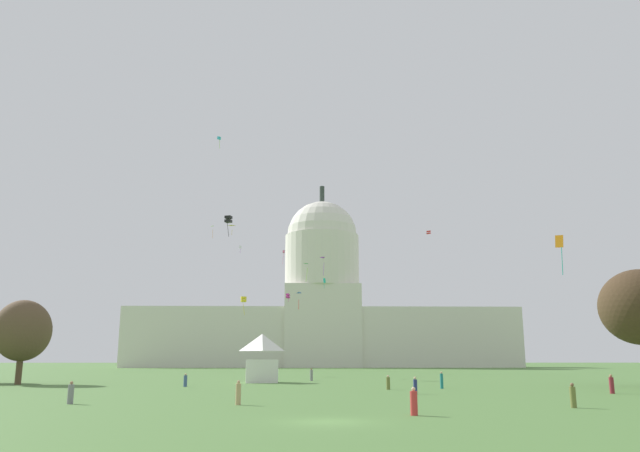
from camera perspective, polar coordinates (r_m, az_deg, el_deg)
name	(u,v)px	position (r m, az deg, el deg)	size (l,w,h in m)	color
ground_plane	(329,422)	(33.23, 0.81, -17.63)	(800.00, 800.00, 0.00)	#4C7538
capitol_building	(322,311)	(221.47, 0.19, -7.89)	(135.71, 26.70, 65.54)	silver
event_tent	(262,358)	(84.66, -5.40, -12.04)	(4.78, 4.86, 6.38)	white
tree_west_far	(23,331)	(86.71, -25.75, -8.70)	(8.96, 9.34, 10.38)	brown
person_olive_edge_east	(388,383)	(66.27, 6.32, -14.23)	(0.44, 0.44, 1.46)	olive
person_grey_back_right	(71,394)	(48.83, -22.04, -14.17)	(0.51, 0.51, 1.58)	gray
person_red_back_left	(414,403)	(37.00, 8.67, -15.83)	(0.53, 0.53, 1.58)	red
person_teal_aisle_center	(442,381)	(69.14, 11.18, -13.83)	(0.46, 0.46, 1.78)	#1E757A
person_denim_mid_right	(185,381)	(73.91, -12.33, -13.79)	(0.42, 0.42, 1.49)	#3D5684
person_navy_mid_left	(415,386)	(58.19, 8.80, -14.40)	(0.35, 0.35, 1.55)	navy
person_maroon_near_tent	(612,385)	(64.34, 25.34, -13.12)	(0.43, 0.43, 1.72)	maroon
person_tan_lawn_far_right	(238,394)	(44.98, -7.55, -15.10)	(0.51, 0.51, 1.67)	tan
person_grey_front_left	(311,375)	(90.78, -0.80, -13.61)	(0.51, 0.51, 1.76)	gray
person_olive_deep_crowd	(573,396)	(45.22, 22.33, -14.36)	(0.48, 0.48, 1.59)	olive
kite_magenta_mid	(288,296)	(193.36, -2.99, -6.47)	(1.35, 1.40, 2.55)	#D1339E
kite_red_high	(429,232)	(197.14, 10.00, -0.58)	(1.44, 1.45, 1.29)	red
kite_violet_mid	(324,261)	(132.59, 0.34, -3.30)	(1.31, 1.25, 3.44)	purple
kite_orange_low	(560,245)	(67.79, 21.27, -1.64)	(0.64, 0.75, 4.13)	orange
kite_gold_mid	(231,227)	(139.54, -8.18, -0.06)	(1.59, 0.75, 2.09)	gold
kite_cyan_high	(219,138)	(149.95, -9.31, 8.00)	(0.94, 0.93, 3.02)	#33BCDB
kite_lime_high	(214,228)	(188.97, -9.78, -0.20)	(1.36, 1.44, 3.57)	#8CD133
kite_green_mid	(307,267)	(144.11, -1.17, -3.77)	(1.47, 1.37, 4.07)	green
kite_blue_low	(296,296)	(108.60, -2.20, -6.51)	(1.17, 1.73, 2.52)	blue
kite_yellow_low	(244,299)	(119.66, -7.07, -6.75)	(1.19, 1.19, 3.46)	yellow
kite_pink_mid	(284,252)	(163.51, -3.37, -2.42)	(0.66, 0.63, 3.70)	pink
kite_black_mid	(228,219)	(113.39, -8.46, 0.61)	(1.38, 1.39, 3.87)	black
kite_turquoise_mid	(324,281)	(146.76, 0.41, -5.12)	(0.66, 0.72, 2.46)	teal
kite_white_high	(240,247)	(187.25, -7.37, -1.98)	(0.79, 0.55, 2.44)	white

